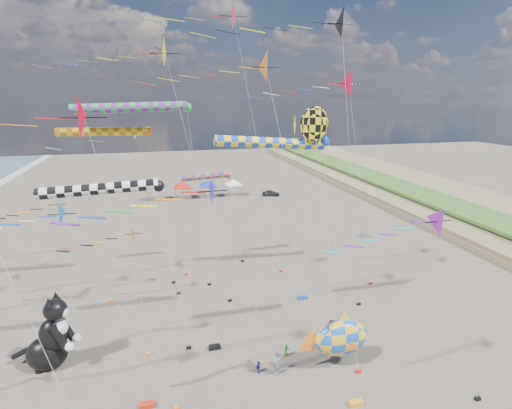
{
  "coord_description": "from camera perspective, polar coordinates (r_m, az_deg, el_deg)",
  "views": [
    {
      "loc": [
        -5.53,
        -15.37,
        19.04
      ],
      "look_at": [
        1.4,
        12.0,
        11.36
      ],
      "focal_mm": 28.0,
      "sensor_mm": 36.0,
      "label": 1
    }
  ],
  "objects": [
    {
      "name": "windsock_0",
      "position": [
        29.7,
        2.99,
        8.72
      ],
      "size": [
        10.04,
        0.84,
        16.16
      ],
      "color": "blue",
      "rests_on": "ground"
    },
    {
      "name": "delta_kite_4",
      "position": [
        34.25,
        -12.13,
        19.97
      ],
      "size": [
        12.52,
        2.53,
        23.61
      ],
      "color": "yellow",
      "rests_on": "ground"
    },
    {
      "name": "windsock_3",
      "position": [
        37.99,
        -16.82,
        13.06
      ],
      "size": [
        11.68,
        0.93,
        18.54
      ],
      "color": "green",
      "rests_on": "ground"
    },
    {
      "name": "delta_kite_11",
      "position": [
        39.0,
        -27.45,
        -0.74
      ],
      "size": [
        8.74,
        1.66,
        10.69
      ],
      "color": "orange",
      "rests_on": "ground"
    },
    {
      "name": "delta_kite_0",
      "position": [
        37.89,
        12.28,
        16.24
      ],
      "size": [
        12.64,
        2.67,
        21.51
      ],
      "color": "red",
      "rests_on": "ground"
    },
    {
      "name": "delta_kite_5",
      "position": [
        23.32,
        22.96,
        -3.67
      ],
      "size": [
        10.9,
        1.83,
        13.27
      ],
      "color": "purple",
      "rests_on": "ground"
    },
    {
      "name": "windsock_4",
      "position": [
        44.23,
        -6.81,
        3.97
      ],
      "size": [
        6.89,
        0.74,
        10.93
      ],
      "color": "#EC4A10",
      "rests_on": "ground"
    },
    {
      "name": "kite_bag_2",
      "position": [
        29.09,
        -15.29,
        -25.9
      ],
      "size": [
        0.9,
        0.44,
        0.3
      ],
      "primitive_type": "cube",
      "color": "red",
      "rests_on": "ground"
    },
    {
      "name": "kite_bag_1",
      "position": [
        40.03,
        6.66,
        -13.05
      ],
      "size": [
        0.9,
        0.44,
        0.3
      ],
      "primitive_type": "cube",
      "color": "blue",
      "rests_on": "ground"
    },
    {
      "name": "windsock_2",
      "position": [
        28.37,
        -20.7,
        2.04
      ],
      "size": [
        9.38,
        0.82,
        13.51
      ],
      "color": "black",
      "rests_on": "ground"
    },
    {
      "name": "delta_kite_8",
      "position": [
        33.68,
        10.63,
        23.43
      ],
      "size": [
        13.51,
        2.51,
        25.55
      ],
      "color": "black",
      "rests_on": "ground"
    },
    {
      "name": "parked_car",
      "position": [
        78.66,
        2.12,
        1.65
      ],
      "size": [
        3.7,
        2.24,
        1.18
      ],
      "primitive_type": "imported",
      "rotation": [
        0.0,
        0.0,
        1.31
      ],
      "color": "#26262D",
      "rests_on": "ground"
    },
    {
      "name": "delta_kite_6",
      "position": [
        40.63,
        -3.13,
        24.94
      ],
      "size": [
        15.89,
        3.02,
        27.67
      ],
      "color": "#ED2358",
      "rests_on": "ground"
    },
    {
      "name": "person_adult",
      "position": [
        30.26,
        3.22,
        -21.73
      ],
      "size": [
        0.75,
        0.72,
        1.73
      ],
      "primitive_type": "imported",
      "rotation": [
        0.0,
        0.0,
        0.69
      ],
      "color": "slate",
      "rests_on": "ground"
    },
    {
      "name": "child_green",
      "position": [
        32.08,
        4.41,
        -20.09
      ],
      "size": [
        0.56,
        0.46,
        1.05
      ],
      "primitive_type": "imported",
      "rotation": [
        0.0,
        0.0,
        0.13
      ],
      "color": "#1D7923",
      "rests_on": "ground"
    },
    {
      "name": "delta_kite_3",
      "position": [
        29.24,
        -26.94,
        -1.38
      ],
      "size": [
        10.89,
        1.92,
        12.83
      ],
      "color": "blue",
      "rests_on": "ground"
    },
    {
      "name": "delta_kite_12",
      "position": [
        38.88,
        -16.8,
        -4.05
      ],
      "size": [
        8.74,
        1.72,
        7.89
      ],
      "color": "#DF5719",
      "rests_on": "ground"
    },
    {
      "name": "fish_inflatable",
      "position": [
        30.66,
        11.96,
        -18.12
      ],
      "size": [
        5.51,
        2.02,
        4.47
      ],
      "color": "blue",
      "rests_on": "ground"
    },
    {
      "name": "delta_kite_2",
      "position": [
        21.75,
        -24.14,
        10.68
      ],
      "size": [
        12.53,
        2.35,
        19.31
      ],
      "color": "red",
      "rests_on": "ground"
    },
    {
      "name": "delta_kite_7",
      "position": [
        41.3,
        -18.75,
        9.01
      ],
      "size": [
        11.56,
        1.71,
        16.44
      ],
      "color": "#1AD6CF",
      "rests_on": "ground"
    },
    {
      "name": "delta_kite_1",
      "position": [
        28.67,
        2.78,
        18.66
      ],
      "size": [
        11.73,
        2.44,
        22.27
      ],
      "color": "#D6611A",
      "rests_on": "ground"
    },
    {
      "name": "angelfish_kite",
      "position": [
        30.01,
        7.99,
        10.96
      ],
      "size": [
        3.74,
        3.02,
        18.34
      ],
      "color": "yellow",
      "rests_on": "ground"
    },
    {
      "name": "kite_bag_3",
      "position": [
        33.16,
        -5.94,
        -19.59
      ],
      "size": [
        0.9,
        0.44,
        0.3
      ],
      "primitive_type": "cube",
      "color": "black",
      "rests_on": "ground"
    },
    {
      "name": "delta_kite_9",
      "position": [
        19.87,
        -8.25,
        0.76
      ],
      "size": [
        10.92,
        1.65,
        15.41
      ],
      "color": "#0815D3",
      "rests_on": "ground"
    },
    {
      "name": "child_blue",
      "position": [
        30.55,
        0.36,
        -22.18
      ],
      "size": [
        0.6,
        0.53,
        0.97
      ],
      "primitive_type": "imported",
      "rotation": [
        0.0,
        0.0,
        0.63
      ],
      "color": "navy",
      "rests_on": "ground"
    },
    {
      "name": "kite_bag_0",
      "position": [
        29.11,
        14.13,
        -25.78
      ],
      "size": [
        0.9,
        0.44,
        0.3
      ],
      "primitive_type": "cube",
      "color": "orange",
      "rests_on": "ground"
    },
    {
      "name": "tent_row",
      "position": [
        77.34,
        -8.69,
        3.19
      ],
      "size": [
        19.2,
        4.2,
        3.8
      ],
      "color": "white",
      "rests_on": "ground"
    },
    {
      "name": "windsock_1",
      "position": [
        39.68,
        -20.43,
        9.64
      ],
      "size": [
        9.77,
        0.81,
        16.3
      ],
      "color": "orange",
      "rests_on": "ground"
    },
    {
      "name": "cat_inflatable",
      "position": [
        33.33,
        -27.51,
        -15.67
      ],
      "size": [
        4.7,
        3.27,
        5.76
      ],
      "primitive_type": null,
      "rotation": [
        0.0,
        0.0,
        -0.29
      ],
      "color": "black",
      "rests_on": "ground"
    }
  ]
}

